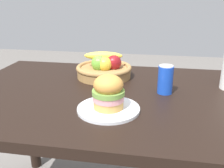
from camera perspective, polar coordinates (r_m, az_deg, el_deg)
dining_table at (r=1.18m, az=0.18°, el=-6.48°), size 1.40×0.90×0.75m
plate at (r=0.97m, az=-0.79°, el=-5.58°), size 0.24×0.24×0.01m
sandwich at (r=0.94m, az=-0.81°, el=-1.76°), size 0.12×0.12×0.13m
soda_can at (r=1.14m, az=11.84°, el=0.99°), size 0.07×0.07×0.13m
fruit_basket at (r=1.34m, az=-1.74°, el=3.61°), size 0.29×0.29×0.14m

